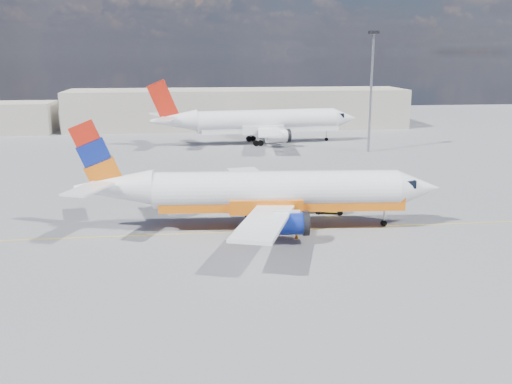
{
  "coord_description": "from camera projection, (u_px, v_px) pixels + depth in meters",
  "views": [
    {
      "loc": [
        -5.97,
        -45.11,
        15.49
      ],
      "look_at": [
        -0.01,
        3.37,
        3.5
      ],
      "focal_mm": 40.0,
      "sensor_mm": 36.0,
      "label": 1
    }
  ],
  "objects": [
    {
      "name": "terminal_main",
      "position": [
        238.0,
        109.0,
        119.82
      ],
      "size": [
        70.0,
        14.0,
        8.0
      ],
      "primitive_type": "cube",
      "color": "beige",
      "rests_on": "ground"
    },
    {
      "name": "taxi_line",
      "position": [
        257.0,
        231.0,
        50.78
      ],
      "size": [
        70.0,
        0.15,
        0.01
      ],
      "primitive_type": "cube",
      "color": "yellow",
      "rests_on": "ground"
    },
    {
      "name": "ground",
      "position": [
        261.0,
        242.0,
        47.88
      ],
      "size": [
        240.0,
        240.0,
        0.0
      ],
      "primitive_type": "plane",
      "color": "slate",
      "rests_on": "ground"
    },
    {
      "name": "second_jet",
      "position": [
        260.0,
        122.0,
        98.67
      ],
      "size": [
        37.11,
        29.12,
        11.24
      ],
      "rotation": [
        0.0,
        0.0,
        0.12
      ],
      "color": "white",
      "rests_on": "ground"
    },
    {
      "name": "gse_tug",
      "position": [
        328.0,
        204.0,
        56.32
      ],
      "size": [
        3.1,
        2.39,
        1.99
      ],
      "rotation": [
        0.0,
        0.0,
        -0.28
      ],
      "color": "black",
      "rests_on": "ground"
    },
    {
      "name": "floodlight_mast",
      "position": [
        371.0,
        81.0,
        88.72
      ],
      "size": [
        1.36,
        1.36,
        18.7
      ],
      "color": "gray",
      "rests_on": "ground"
    },
    {
      "name": "main_jet",
      "position": [
        265.0,
        192.0,
        50.94
      ],
      "size": [
        33.04,
        26.07,
        10.01
      ],
      "rotation": [
        0.0,
        0.0,
        -0.07
      ],
      "color": "white",
      "rests_on": "ground"
    },
    {
      "name": "traffic_cone",
      "position": [
        297.0,
        236.0,
        48.53
      ],
      "size": [
        0.42,
        0.42,
        0.59
      ],
      "color": "white",
      "rests_on": "ground"
    }
  ]
}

